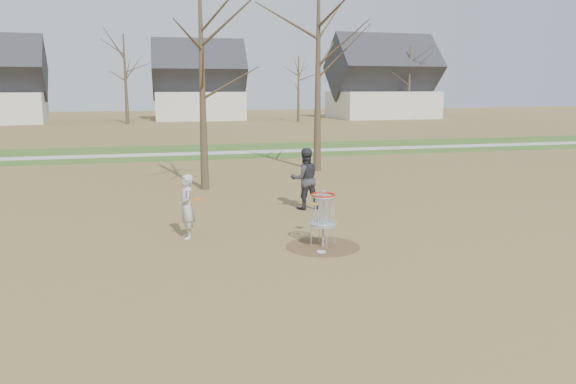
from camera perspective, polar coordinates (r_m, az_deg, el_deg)
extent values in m
plane|color=brown|center=(13.73, 3.56, -5.55)|extent=(160.00, 160.00, 0.00)
cube|color=#2D5119|center=(34.01, -7.16, 4.15)|extent=(160.00, 8.00, 0.01)
cube|color=#9E9E99|center=(33.03, -6.95, 3.98)|extent=(160.00, 1.50, 0.01)
cylinder|color=#47331E|center=(13.73, 3.56, -5.53)|extent=(1.80, 1.80, 0.01)
imported|color=#B8B8B8|center=(14.49, -10.26, -1.48)|extent=(0.46, 0.64, 1.65)
imported|color=#313035|center=(17.68, 1.74, 1.36)|extent=(0.97, 0.77, 1.94)
cylinder|color=silver|center=(13.24, 3.40, -6.07)|extent=(0.22, 0.22, 0.02)
cylinder|color=orange|center=(14.61, 2.64, -1.23)|extent=(0.22, 0.22, 0.05)
cylinder|color=orange|center=(14.26, -9.26, -0.74)|extent=(0.22, 0.22, 0.02)
cylinder|color=#9EA3AD|center=(13.56, 3.59, -2.81)|extent=(0.05, 0.05, 1.35)
cylinder|color=#9EA3AD|center=(13.59, 3.58, -3.33)|extent=(0.64, 0.64, 0.04)
torus|color=#9EA3AD|center=(13.43, 3.62, -0.43)|extent=(0.60, 0.60, 0.04)
torus|color=red|center=(13.43, 3.62, -0.28)|extent=(0.60, 0.60, 0.04)
cone|color=#382B1E|center=(21.16, -8.70, 10.34)|extent=(0.32, 0.32, 7.50)
cone|color=#382B1E|center=(25.68, 3.06, 11.60)|extent=(0.36, 0.36, 8.50)
cone|color=#382B1E|center=(60.60, -16.18, 10.91)|extent=(0.40, 0.40, 9.00)
cone|color=#382B1E|center=(61.67, 1.06, 10.39)|extent=(0.32, 0.32, 7.00)
cone|color=#382B1E|center=(68.48, 12.21, 10.81)|extent=(0.38, 0.38, 8.50)
cube|color=silver|center=(66.87, -8.94, 8.66)|extent=(10.24, 7.34, 3.20)
pyramid|color=#2D2D33|center=(66.84, -9.02, 11.55)|extent=(10.74, 7.36, 3.55)
cube|color=silver|center=(70.41, 9.56, 8.73)|extent=(12.40, 8.62, 3.20)
pyramid|color=#2D2D33|center=(70.39, 9.66, 11.69)|extent=(13.00, 8.65, 4.06)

